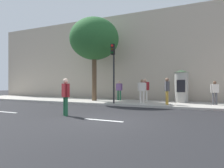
{
  "coord_description": "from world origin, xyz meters",
  "views": [
    {
      "loc": [
        3.54,
        -7.17,
        1.52
      ],
      "look_at": [
        -0.47,
        2.0,
        1.53
      ],
      "focal_mm": 30.5,
      "sensor_mm": 36.0,
      "label": 1
    }
  ],
  "objects": [
    {
      "name": "ground_plane",
      "position": [
        0.0,
        0.0,
        0.0
      ],
      "size": [
        80.0,
        80.0,
        0.0
      ],
      "primitive_type": "plane",
      "color": "#232326"
    },
    {
      "name": "street_tree",
      "position": [
        -4.23,
        6.88,
        5.31
      ],
      "size": [
        4.13,
        4.13,
        6.95
      ],
      "color": "brown",
      "rests_on": "sidewalk_curb"
    },
    {
      "name": "pedestrian_near_pole",
      "position": [
        1.82,
        6.0,
        1.21
      ],
      "size": [
        0.38,
        0.57,
        1.8
      ],
      "color": "#B78C33",
      "rests_on": "sidewalk_curb"
    },
    {
      "name": "building_backdrop",
      "position": [
        0.0,
        12.0,
        4.03
      ],
      "size": [
        36.0,
        5.0,
        8.06
      ],
      "primitive_type": "cube",
      "color": "#B7A893",
      "rests_on": "ground_plane"
    },
    {
      "name": "pedestrian_with_backpack",
      "position": [
        -0.03,
        7.4,
        1.22
      ],
      "size": [
        0.61,
        0.44,
        1.79
      ],
      "color": "silver",
      "rests_on": "sidewalk_curb"
    },
    {
      "name": "poster_column",
      "position": [
        2.59,
        8.09,
        1.4
      ],
      "size": [
        1.08,
        1.08,
        2.45
      ],
      "color": "#9E9B93",
      "rests_on": "sidewalk_curb"
    },
    {
      "name": "lane_markings",
      "position": [
        0.0,
        0.0,
        0.0
      ],
      "size": [
        25.8,
        0.16,
        0.01
      ],
      "color": "silver",
      "rests_on": "ground_plane"
    },
    {
      "name": "traffic_light",
      "position": [
        -1.79,
        5.24,
        2.99
      ],
      "size": [
        0.24,
        0.45,
        4.22
      ],
      "color": "black",
      "rests_on": "sidewalk_curb"
    },
    {
      "name": "pedestrian_tallest",
      "position": [
        4.75,
        7.22,
        1.08
      ],
      "size": [
        0.53,
        0.42,
        1.59
      ],
      "color": "#4C4C51",
      "rests_on": "sidewalk_curb"
    },
    {
      "name": "pedestrian_in_dark_shirt",
      "position": [
        -2.16,
        0.3,
        1.07
      ],
      "size": [
        0.56,
        0.46,
        1.8
      ],
      "color": "#1E5938",
      "rests_on": "ground_plane"
    },
    {
      "name": "sidewalk_curb",
      "position": [
        0.0,
        7.0,
        0.07
      ],
      "size": [
        36.0,
        4.0,
        0.15
      ],
      "primitive_type": "cube",
      "color": "#B2ADA3",
      "rests_on": "ground_plane"
    },
    {
      "name": "pedestrian_in_red_top",
      "position": [
        -0.0,
        6.4,
        1.19
      ],
      "size": [
        0.59,
        0.48,
        1.73
      ],
      "color": "silver",
      "rests_on": "sidewalk_curb"
    },
    {
      "name": "pedestrian_with_bag",
      "position": [
        -2.37,
        7.89,
        1.12
      ],
      "size": [
        0.58,
        0.25,
        1.66
      ],
      "color": "#1E5938",
      "rests_on": "sidewalk_curb"
    }
  ]
}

